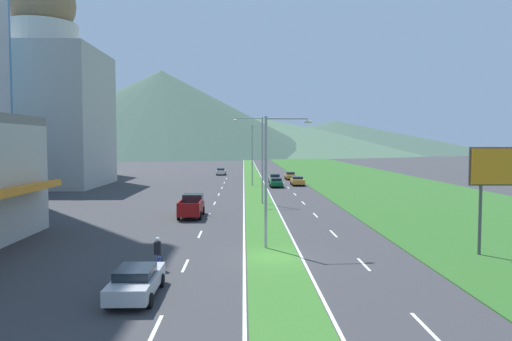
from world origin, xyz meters
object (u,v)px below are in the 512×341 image
street_lamp_far (254,151)px  car_2 (221,171)px  car_1 (290,176)px  car_3 (276,182)px  pickup_truck_0 (192,206)px  car_0 (136,281)px  street_lamp_near (271,172)px  car_5 (275,179)px  car_4 (297,181)px  street_lamp_mid (259,154)px  billboard_roadside (507,173)px  motorcycle_rider (158,256)px

street_lamp_far → car_2: (-6.47, 25.27, -4.82)m
car_1 → car_3: bearing=-13.8°
pickup_truck_0 → car_0: bearing=-179.9°
street_lamp_near → car_2: bearing=95.4°
car_1 → car_5: size_ratio=0.91×
car_4 → street_lamp_mid: bearing=-16.8°
car_1 → car_5: 8.87m
street_lamp_mid → car_4: (6.94, 22.96, -4.89)m
street_lamp_mid → billboard_roadside: bearing=-60.0°
billboard_roadside → car_3: size_ratio=1.52×
car_1 → car_3: 15.44m
street_lamp_near → car_3: 43.13m
street_lamp_mid → pickup_truck_0: bearing=-126.4°
street_lamp_mid → car_1: (6.98, 35.15, -4.92)m
street_lamp_mid → car_0: street_lamp_mid is taller
street_lamp_near → motorcycle_rider: street_lamp_near is taller
billboard_roadside → car_1: bearing=97.0°
car_3 → pickup_truck_0: pickup_truck_0 is taller
car_0 → car_3: 53.41m
car_3 → street_lamp_near: bearing=-4.3°
street_lamp_mid → car_4: size_ratio=2.19×
pickup_truck_0 → car_2: bearing=-0.1°
car_3 → pickup_truck_0: bearing=-18.8°
street_lamp_far → car_2: street_lamp_far is taller
car_1 → car_2: size_ratio=1.01×
street_lamp_mid → car_1: 36.18m
street_lamp_near → car_1: street_lamp_near is taller
pickup_truck_0 → street_lamp_mid: bearing=-36.4°
pickup_truck_0 → motorcycle_rider: size_ratio=2.70×
street_lamp_mid → pickup_truck_0: size_ratio=1.81×
car_1 → motorcycle_rider: 64.19m
car_0 → car_2: car_2 is taller
street_lamp_mid → car_3: size_ratio=2.22×
car_3 → billboard_roadside: bearing=13.8°
billboard_roadside → car_0: billboard_roadside is taller
street_lamp_mid → car_3: street_lamp_mid is taller
street_lamp_far → car_0: (-6.52, -55.03, -4.82)m
car_1 → billboard_roadside: bearing=7.0°
car_1 → pickup_truck_0: pickup_truck_0 is taller
car_0 → pickup_truck_0: bearing=0.1°
car_2 → motorcycle_rider: bearing=-179.9°
car_1 → car_4: car_4 is taller
car_3 → car_5: 6.83m
car_2 → motorcycle_rider: motorcycle_rider is taller
car_1 → pickup_truck_0: size_ratio=0.81×
car_0 → pickup_truck_0: pickup_truck_0 is taller
billboard_roadside → street_lamp_far: bearing=106.9°
car_4 → street_lamp_near: bearing=-8.6°
street_lamp_near → car_5: 49.92m
car_0 → street_lamp_mid: bearing=-11.6°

